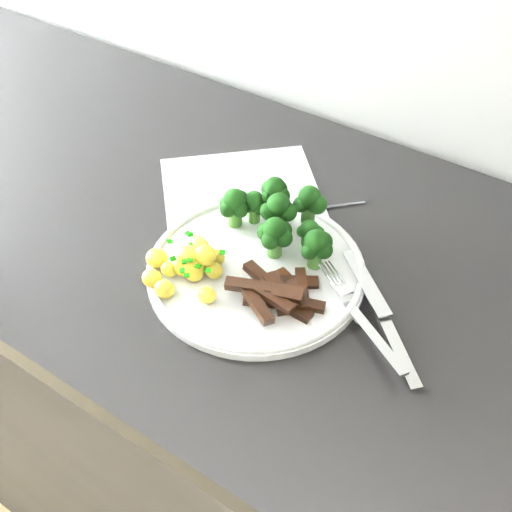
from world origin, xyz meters
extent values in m
cube|color=black|center=(-0.04, 1.67, 0.47)|extent=(2.51, 0.63, 0.94)
cube|color=silver|center=(-0.13, 1.69, 0.94)|extent=(0.39, 0.39, 0.00)
cube|color=slate|center=(-0.07, 1.76, 0.94)|extent=(0.11, 0.11, 0.00)
cube|color=slate|center=(-0.08, 1.74, 0.94)|extent=(0.11, 0.10, 0.00)
cube|color=slate|center=(-0.10, 1.73, 0.94)|extent=(0.10, 0.10, 0.00)
cube|color=slate|center=(-0.12, 1.71, 0.94)|extent=(0.10, 0.10, 0.00)
cylinder|color=white|center=(-0.06, 1.61, 0.94)|extent=(0.28, 0.28, 0.01)
torus|color=white|center=(-0.06, 1.61, 0.95)|extent=(0.28, 0.28, 0.01)
cylinder|color=#33621F|center=(-0.07, 1.68, 0.97)|extent=(0.02, 0.02, 0.03)
sphere|color=black|center=(-0.06, 1.68, 0.99)|extent=(0.03, 0.03, 0.03)
sphere|color=black|center=(-0.08, 1.69, 0.99)|extent=(0.02, 0.02, 0.02)
sphere|color=black|center=(-0.08, 1.67, 0.99)|extent=(0.02, 0.02, 0.02)
sphere|color=black|center=(-0.07, 1.68, 1.00)|extent=(0.03, 0.03, 0.03)
cylinder|color=#33621F|center=(-0.03, 1.68, 0.96)|extent=(0.01, 0.01, 0.02)
sphere|color=black|center=(-0.02, 1.68, 0.98)|extent=(0.02, 0.02, 0.02)
sphere|color=black|center=(-0.02, 1.69, 0.98)|extent=(0.02, 0.02, 0.02)
sphere|color=black|center=(-0.04, 1.68, 0.98)|extent=(0.02, 0.02, 0.02)
sphere|color=black|center=(-0.02, 1.67, 0.98)|extent=(0.02, 0.02, 0.02)
sphere|color=black|center=(-0.03, 1.68, 0.98)|extent=(0.02, 0.02, 0.02)
cylinder|color=#33621F|center=(-0.12, 1.68, 0.96)|extent=(0.02, 0.02, 0.02)
sphere|color=black|center=(-0.11, 1.68, 0.98)|extent=(0.02, 0.02, 0.02)
sphere|color=black|center=(-0.12, 1.69, 0.98)|extent=(0.02, 0.02, 0.02)
sphere|color=black|center=(-0.12, 1.68, 0.98)|extent=(0.02, 0.02, 0.02)
sphere|color=black|center=(-0.12, 1.68, 0.99)|extent=(0.03, 0.03, 0.03)
cylinder|color=#33621F|center=(-0.05, 1.71, 0.97)|extent=(0.02, 0.02, 0.03)
sphere|color=black|center=(-0.04, 1.71, 0.99)|extent=(0.03, 0.03, 0.03)
sphere|color=black|center=(-0.05, 1.72, 0.99)|extent=(0.02, 0.02, 0.02)
sphere|color=black|center=(-0.06, 1.70, 0.99)|extent=(0.02, 0.02, 0.02)
sphere|color=black|center=(-0.05, 1.71, 1.00)|extent=(0.03, 0.03, 0.03)
cylinder|color=#33621F|center=(-0.10, 1.71, 0.97)|extent=(0.02, 0.02, 0.02)
sphere|color=black|center=(-0.09, 1.70, 0.99)|extent=(0.02, 0.02, 0.02)
sphere|color=black|center=(-0.10, 1.72, 0.99)|extent=(0.02, 0.02, 0.02)
sphere|color=black|center=(-0.11, 1.71, 0.99)|extent=(0.02, 0.02, 0.02)
sphere|color=black|center=(-0.10, 1.70, 0.99)|extent=(0.02, 0.02, 0.02)
sphere|color=black|center=(-0.10, 1.71, 1.00)|extent=(0.03, 0.03, 0.03)
cylinder|color=#33621F|center=(0.00, 1.65, 0.96)|extent=(0.02, 0.02, 0.03)
sphere|color=black|center=(0.01, 1.65, 0.98)|extent=(0.02, 0.02, 0.02)
sphere|color=black|center=(0.00, 1.66, 0.98)|extent=(0.03, 0.03, 0.03)
sphere|color=black|center=(-0.02, 1.66, 0.98)|extent=(0.02, 0.02, 0.02)
sphere|color=black|center=(-0.01, 1.64, 0.98)|extent=(0.02, 0.02, 0.02)
sphere|color=black|center=(0.00, 1.65, 0.99)|extent=(0.03, 0.03, 0.03)
cylinder|color=#33621F|center=(-0.13, 1.66, 0.96)|extent=(0.02, 0.02, 0.03)
sphere|color=black|center=(-0.12, 1.66, 0.98)|extent=(0.02, 0.02, 0.02)
sphere|color=black|center=(-0.13, 1.67, 0.98)|extent=(0.03, 0.03, 0.03)
sphere|color=black|center=(-0.15, 1.66, 0.98)|extent=(0.02, 0.02, 0.02)
sphere|color=black|center=(-0.14, 1.65, 0.98)|extent=(0.02, 0.02, 0.02)
sphere|color=black|center=(-0.13, 1.66, 0.99)|extent=(0.03, 0.03, 0.03)
cylinder|color=#33621F|center=(-0.06, 1.64, 0.96)|extent=(0.02, 0.02, 0.03)
sphere|color=black|center=(-0.05, 1.64, 0.98)|extent=(0.02, 0.02, 0.02)
sphere|color=black|center=(-0.05, 1.65, 0.99)|extent=(0.03, 0.03, 0.03)
sphere|color=black|center=(-0.07, 1.64, 0.98)|extent=(0.02, 0.02, 0.02)
sphere|color=black|center=(-0.06, 1.63, 0.98)|extent=(0.02, 0.02, 0.02)
sphere|color=black|center=(-0.06, 1.64, 0.99)|extent=(0.03, 0.03, 0.03)
ellipsoid|color=#FFDE56|center=(-0.14, 1.55, 0.96)|extent=(0.03, 0.03, 0.02)
ellipsoid|color=#FFDE56|center=(-0.11, 1.59, 0.96)|extent=(0.02, 0.02, 0.02)
ellipsoid|color=#FFDE56|center=(-0.12, 1.55, 0.96)|extent=(0.02, 0.02, 0.02)
ellipsoid|color=#FFDE56|center=(-0.12, 1.55, 0.96)|extent=(0.03, 0.02, 0.02)
ellipsoid|color=#FFDE56|center=(-0.12, 1.57, 0.96)|extent=(0.03, 0.02, 0.02)
ellipsoid|color=#FFDE56|center=(-0.12, 1.55, 0.96)|extent=(0.02, 0.02, 0.02)
ellipsoid|color=#FFDE56|center=(-0.13, 1.51, 0.96)|extent=(0.03, 0.02, 0.02)
ellipsoid|color=#FFDE56|center=(-0.13, 1.56, 0.96)|extent=(0.02, 0.02, 0.02)
ellipsoid|color=#FFDE56|center=(-0.12, 1.55, 0.96)|extent=(0.03, 0.03, 0.03)
ellipsoid|color=#FFDE56|center=(-0.15, 1.59, 0.96)|extent=(0.02, 0.02, 0.02)
ellipsoid|color=#FFDE56|center=(-0.17, 1.54, 0.96)|extent=(0.03, 0.03, 0.02)
ellipsoid|color=#FFDE56|center=(-0.13, 1.56, 0.98)|extent=(0.03, 0.03, 0.02)
ellipsoid|color=#FFDE56|center=(-0.11, 1.57, 0.98)|extent=(0.03, 0.03, 0.03)
ellipsoid|color=#FFDE56|center=(-0.15, 1.54, 0.96)|extent=(0.02, 0.02, 0.02)
ellipsoid|color=#FFDE56|center=(-0.13, 1.58, 0.98)|extent=(0.03, 0.02, 0.02)
ellipsoid|color=#FFDE56|center=(-0.15, 1.51, 0.96)|extent=(0.03, 0.02, 0.02)
ellipsoid|color=#FFDE56|center=(-0.08, 1.53, 0.96)|extent=(0.02, 0.02, 0.02)
ellipsoid|color=#FFDE56|center=(-0.10, 1.57, 0.96)|extent=(0.02, 0.02, 0.02)
cube|color=#086702|center=(-0.12, 1.53, 0.98)|extent=(0.01, 0.01, 0.00)
cube|color=#086702|center=(-0.11, 1.53, 0.98)|extent=(0.01, 0.01, 0.00)
cube|color=#086702|center=(-0.12, 1.55, 0.98)|extent=(0.01, 0.01, 0.00)
cube|color=#086702|center=(-0.15, 1.58, 0.98)|extent=(0.01, 0.01, 0.00)
cube|color=#086702|center=(-0.12, 1.56, 0.98)|extent=(0.01, 0.01, 0.00)
cube|color=#086702|center=(-0.09, 1.54, 0.98)|extent=(0.01, 0.01, 0.00)
cube|color=#086702|center=(-0.12, 1.56, 0.98)|extent=(0.01, 0.01, 0.00)
cube|color=#086702|center=(-0.13, 1.57, 0.98)|extent=(0.01, 0.01, 0.00)
cube|color=#086702|center=(-0.16, 1.56, 0.98)|extent=(0.01, 0.01, 0.00)
cube|color=#086702|center=(-0.11, 1.55, 0.98)|extent=(0.01, 0.01, 0.00)
cube|color=#086702|center=(-0.14, 1.54, 0.98)|extent=(0.01, 0.01, 0.00)
cube|color=#086702|center=(-0.15, 1.59, 0.98)|extent=(0.01, 0.01, 0.00)
cube|color=#086702|center=(-0.12, 1.54, 0.98)|extent=(0.01, 0.01, 0.00)
cube|color=#086702|center=(-0.10, 1.58, 0.98)|extent=(0.01, 0.01, 0.00)
cube|color=black|center=(-0.02, 1.57, 0.96)|extent=(0.06, 0.05, 0.01)
cube|color=black|center=(-0.01, 1.61, 0.95)|extent=(0.06, 0.05, 0.01)
cube|color=black|center=(-0.01, 1.61, 0.96)|extent=(0.06, 0.03, 0.01)
cube|color=black|center=(0.01, 1.57, 0.96)|extent=(0.06, 0.02, 0.02)
cube|color=black|center=(0.01, 1.58, 0.95)|extent=(0.07, 0.04, 0.01)
cube|color=black|center=(0.01, 1.60, 0.96)|extent=(0.05, 0.07, 0.02)
cube|color=black|center=(-0.01, 1.58, 0.96)|extent=(0.05, 0.05, 0.02)
cube|color=black|center=(-0.01, 1.58, 0.97)|extent=(0.06, 0.03, 0.02)
cube|color=black|center=(-0.02, 1.55, 0.97)|extent=(0.06, 0.04, 0.01)
cube|color=black|center=(-0.01, 1.58, 0.97)|extent=(0.07, 0.04, 0.01)
cube|color=black|center=(-0.04, 1.56, 0.97)|extent=(0.06, 0.04, 0.01)
cube|color=black|center=(-0.01, 1.58, 0.97)|extent=(0.06, 0.05, 0.01)
cube|color=black|center=(-0.03, 1.58, 0.96)|extent=(0.07, 0.03, 0.02)
cube|color=black|center=(-0.01, 1.56, 0.97)|extent=(0.05, 0.02, 0.01)
cube|color=silver|center=(0.11, 1.59, 0.96)|extent=(0.11, 0.08, 0.02)
cube|color=silver|center=(0.05, 1.63, 0.96)|extent=(0.03, 0.03, 0.01)
cylinder|color=silver|center=(0.03, 1.65, 0.96)|extent=(0.04, 0.02, 0.00)
cylinder|color=silver|center=(0.03, 1.65, 0.96)|extent=(0.04, 0.02, 0.00)
cylinder|color=silver|center=(0.02, 1.64, 0.96)|extent=(0.04, 0.02, 0.00)
cylinder|color=silver|center=(0.02, 1.64, 0.96)|extent=(0.04, 0.02, 0.00)
cube|color=silver|center=(0.07, 1.66, 0.95)|extent=(0.10, 0.10, 0.01)
cube|color=silver|center=(0.14, 1.59, 0.95)|extent=(0.09, 0.08, 0.02)
camera|label=1|loc=(0.25, 1.14, 1.52)|focal=43.85mm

